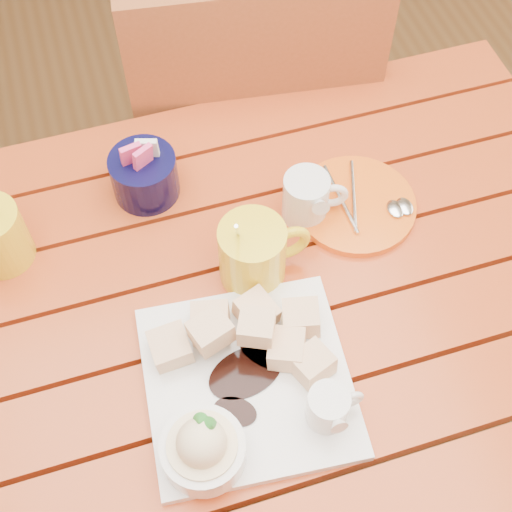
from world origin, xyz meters
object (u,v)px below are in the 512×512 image
object	(u,v)px
table	(244,329)
orange_saucer	(356,205)
chair_far	(249,123)
dessert_plate	(241,391)
coffee_mug_right	(254,253)

from	to	relation	value
table	orange_saucer	size ratio (longest dim) A/B	6.22
orange_saucer	chair_far	size ratio (longest dim) A/B	0.20
chair_far	dessert_plate	bearing A→B (deg)	80.13
table	orange_saucer	distance (m)	0.27
table	dessert_plate	world-z (taller)	dessert_plate
table	chair_far	size ratio (longest dim) A/B	1.25
coffee_mug_right	table	bearing A→B (deg)	-133.66
table	dessert_plate	size ratio (longest dim) A/B	4.02
chair_far	orange_saucer	bearing A→B (deg)	105.39
chair_far	table	bearing A→B (deg)	80.00
table	orange_saucer	world-z (taller)	orange_saucer
table	chair_far	bearing A→B (deg)	72.24
dessert_plate	orange_saucer	world-z (taller)	dessert_plate
coffee_mug_right	chair_far	distance (m)	0.57
table	orange_saucer	xyz separation A→B (m)	(0.22, 0.10, 0.11)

